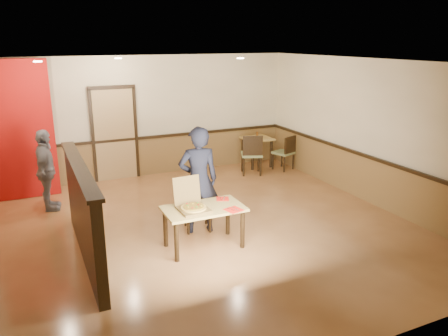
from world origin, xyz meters
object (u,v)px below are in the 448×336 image
object	(u,v)px
main_table	(204,214)
diner_chair	(196,201)
side_table	(257,144)
condiment	(257,134)
side_chair_right	(286,151)
pizza_box	(192,206)
side_chair_left	(252,153)
passerby	(46,171)
diner	(198,180)

from	to	relation	value
main_table	diner_chair	world-z (taller)	diner_chair
side_table	main_table	bearing A→B (deg)	-128.82
condiment	diner_chair	bearing A→B (deg)	-133.23
side_chair_right	pizza_box	bearing A→B (deg)	20.28
pizza_box	condiment	bearing A→B (deg)	47.34
main_table	pizza_box	world-z (taller)	pizza_box
side_table	side_chair_left	bearing A→B (deg)	-127.67
side_chair_right	pizza_box	distance (m)	4.74
passerby	diner_chair	bearing A→B (deg)	-121.59
condiment	side_chair_right	bearing A→B (deg)	-57.74
passerby	condiment	xyz separation A→B (m)	(5.09, 1.07, 0.03)
side_chair_left	pizza_box	world-z (taller)	pizza_box
diner_chair	side_table	xyz separation A→B (m)	(2.79, 2.94, 0.07)
passerby	main_table	bearing A→B (deg)	-132.89
pizza_box	condiment	xyz separation A→B (m)	(3.18, 3.75, 0.09)
side_chair_left	passerby	bearing A→B (deg)	26.38
side_chair_right	diner_chair	bearing A→B (deg)	15.45
side_chair_right	passerby	size ratio (longest dim) A/B	0.56
diner_chair	pizza_box	world-z (taller)	pizza_box
diner_chair	side_chair_left	world-z (taller)	side_chair_left
side_chair_left	condiment	distance (m)	0.90
diner	pizza_box	xyz separation A→B (m)	(-0.33, -0.59, -0.19)
pizza_box	side_chair_right	bearing A→B (deg)	37.96
diner_chair	side_chair_left	bearing A→B (deg)	56.67
side_chair_left	diner	size ratio (longest dim) A/B	0.54
diner_chair	side_chair_left	size ratio (longest dim) A/B	0.91
main_table	side_table	size ratio (longest dim) A/B	1.67
diner	condiment	distance (m)	4.25
diner	main_table	bearing A→B (deg)	85.70
side_table	condiment	bearing A→B (deg)	60.68
side_chair_right	pizza_box	size ratio (longest dim) A/B	1.64
passerby	side_table	bearing A→B (deg)	-69.74
side_chair_left	passerby	distance (m)	4.59
side_chair_right	pizza_box	xyz separation A→B (m)	(-3.61, -3.06, 0.24)
side_table	pizza_box	bearing A→B (deg)	-130.49
diner_chair	side_table	distance (m)	4.05
passerby	pizza_box	size ratio (longest dim) A/B	2.93
side_chair_left	side_chair_right	bearing A→B (deg)	-157.90
side_chair_right	side_table	bearing A→B (deg)	-72.34
main_table	diner	xyz separation A→B (m)	(0.15, 0.59, 0.35)
side_chair_left	diner_chair	bearing A→B (deg)	66.77
diner	pizza_box	bearing A→B (deg)	70.70
diner_chair	side_chair_right	xyz separation A→B (m)	(3.26, 2.33, -0.01)
main_table	side_chair_left	world-z (taller)	side_chair_left
main_table	side_chair_left	size ratio (longest dim) A/B	1.26
diner_chair	side_table	world-z (taller)	diner_chair
side_chair_left	passerby	size ratio (longest dim) A/B	0.63
main_table	side_chair_right	bearing A→B (deg)	41.99
diner_chair	side_chair_right	world-z (taller)	diner_chair
side_chair_right	side_table	xyz separation A→B (m)	(-0.47, 0.61, 0.09)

